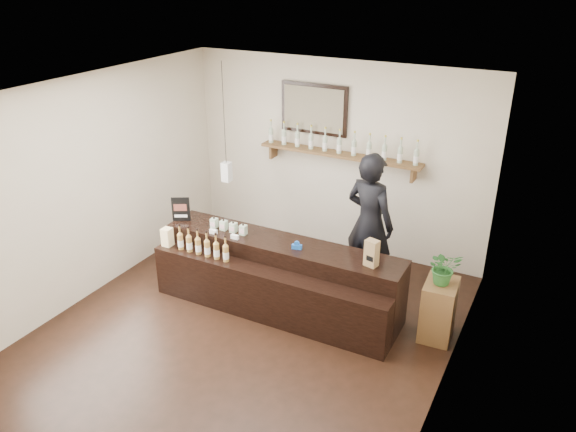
# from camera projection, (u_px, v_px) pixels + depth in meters

# --- Properties ---
(ground) EXTENTS (5.00, 5.00, 0.00)m
(ground) POSITION_uv_depth(u_px,v_px,m) (249.00, 329.00, 6.68)
(ground) COLOR black
(ground) RESTS_ON ground
(room_shell) EXTENTS (5.00, 5.00, 5.00)m
(room_shell) POSITION_uv_depth(u_px,v_px,m) (244.00, 197.00, 5.97)
(room_shell) COLOR beige
(room_shell) RESTS_ON ground
(back_wall_decor) EXTENTS (2.66, 0.96, 1.69)m
(back_wall_decor) POSITION_uv_depth(u_px,v_px,m) (323.00, 134.00, 7.93)
(back_wall_decor) COLOR brown
(back_wall_decor) RESTS_ON ground
(counter) EXTENTS (3.10, 0.84, 1.01)m
(counter) POSITION_uv_depth(u_px,v_px,m) (277.00, 278.00, 6.96)
(counter) COLOR black
(counter) RESTS_ON ground
(promo_sign) EXTENTS (0.22, 0.13, 0.33)m
(promo_sign) POSITION_uv_depth(u_px,v_px,m) (181.00, 209.00, 7.34)
(promo_sign) COLOR black
(promo_sign) RESTS_ON counter
(paper_bag) EXTENTS (0.17, 0.14, 0.32)m
(paper_bag) POSITION_uv_depth(u_px,v_px,m) (372.00, 253.00, 6.25)
(paper_bag) COLOR olive
(paper_bag) RESTS_ON counter
(tape_dispenser) EXTENTS (0.13, 0.07, 0.10)m
(tape_dispenser) POSITION_uv_depth(u_px,v_px,m) (297.00, 246.00, 6.67)
(tape_dispenser) COLOR #1851A9
(tape_dispenser) RESTS_ON counter
(side_cabinet) EXTENTS (0.39, 0.51, 0.71)m
(side_cabinet) POSITION_uv_depth(u_px,v_px,m) (439.00, 310.00, 6.42)
(side_cabinet) COLOR brown
(side_cabinet) RESTS_ON ground
(potted_plant) EXTENTS (0.47, 0.46, 0.40)m
(potted_plant) POSITION_uv_depth(u_px,v_px,m) (444.00, 268.00, 6.19)
(potted_plant) COLOR #296227
(potted_plant) RESTS_ON side_cabinet
(shopkeeper) EXTENTS (0.88, 0.70, 2.13)m
(shopkeeper) POSITION_uv_depth(u_px,v_px,m) (370.00, 214.00, 7.11)
(shopkeeper) COLOR black
(shopkeeper) RESTS_ON ground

